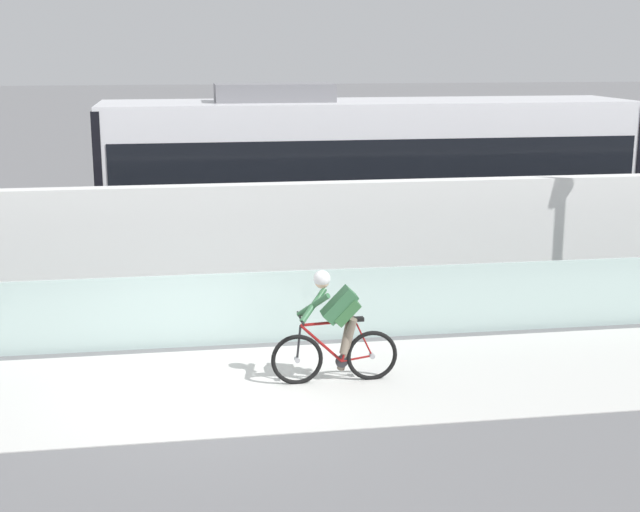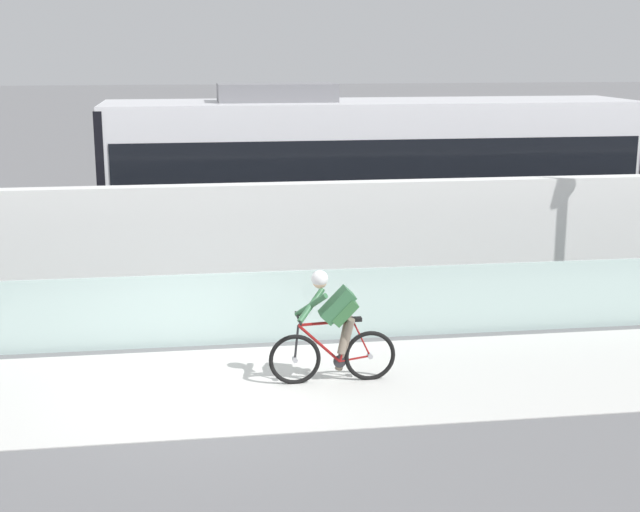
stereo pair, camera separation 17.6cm
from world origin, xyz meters
The scene contains 8 objects.
ground_plane centered at (0.00, 0.00, 0.00)m, with size 200.00×200.00×0.00m, color slate.
bike_path_deck centered at (0.00, 0.00, 0.01)m, with size 32.00×3.20×0.01m, color silver.
glass_parapet centered at (0.00, 1.85, 0.57)m, with size 32.00×0.05×1.15m, color #ADC6C1.
concrete_barrier_wall centered at (0.00, 3.65, 1.12)m, with size 32.00×0.36×2.25m, color silver.
tram_rail_near centered at (0.00, 6.13, 0.00)m, with size 32.00×0.08×0.01m, color #595654.
tram_rail_far centered at (0.00, 7.57, 0.00)m, with size 32.00×0.08×0.01m, color #595654.
tram centered at (3.58, 6.85, 1.89)m, with size 11.06×2.54×3.81m.
cyclist_on_bike centered at (1.69, 0.00, 0.78)m, with size 1.77×0.58×1.61m.
Camera 2 is at (-0.19, -11.53, 4.55)m, focal length 50.21 mm.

